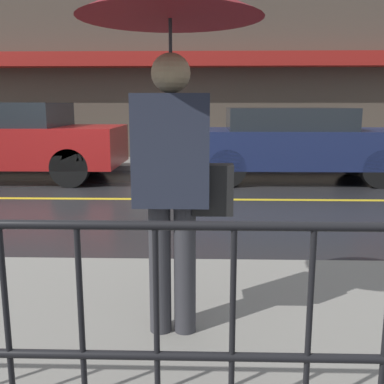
# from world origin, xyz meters

# --- Properties ---
(ground_plane) EXTENTS (80.00, 80.00, 0.00)m
(ground_plane) POSITION_xyz_m (0.00, 0.00, 0.00)
(ground_plane) COLOR #262628
(sidewalk_far) EXTENTS (28.00, 1.73, 0.11)m
(sidewalk_far) POSITION_xyz_m (0.00, 3.99, 0.06)
(sidewalk_far) COLOR gray
(sidewalk_far) RESTS_ON ground_plane
(lane_marking) EXTENTS (25.20, 0.12, 0.01)m
(lane_marking) POSITION_xyz_m (0.00, 0.00, 0.00)
(lane_marking) COLOR gold
(lane_marking) RESTS_ON ground_plane
(building_storefront) EXTENTS (28.00, 0.85, 5.00)m
(building_storefront) POSITION_xyz_m (0.00, 4.98, 2.51)
(building_storefront) COLOR #4C4238
(building_storefront) RESTS_ON ground_plane
(pedestrian) EXTENTS (1.04, 1.04, 2.10)m
(pedestrian) POSITION_xyz_m (1.75, -4.45, 1.76)
(pedestrian) COLOR #333338
(pedestrian) RESTS_ON sidewalk_near
(car_red) EXTENTS (4.10, 1.91, 1.53)m
(car_red) POSITION_xyz_m (-1.83, 1.88, 0.80)
(car_red) COLOR maroon
(car_red) RESTS_ON ground_plane
(car_navy) EXTENTS (4.49, 1.74, 1.43)m
(car_navy) POSITION_xyz_m (3.71, 1.88, 0.76)
(car_navy) COLOR #19234C
(car_navy) RESTS_ON ground_plane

